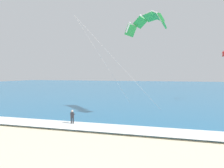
# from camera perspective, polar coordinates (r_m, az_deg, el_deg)

# --- Properties ---
(sea) EXTENTS (200.00, 120.00, 0.20)m
(sea) POSITION_cam_1_polar(r_m,az_deg,el_deg) (77.41, 11.89, -0.99)
(sea) COLOR teal
(sea) RESTS_ON ground
(surf_foam) EXTENTS (200.00, 2.88, 0.04)m
(surf_foam) POSITION_cam_1_polar(r_m,az_deg,el_deg) (19.25, 3.38, -13.03)
(surf_foam) COLOR white
(surf_foam) RESTS_ON sea
(surfboard) EXTENTS (0.87, 1.47, 0.09)m
(surfboard) POSITION_cam_1_polar(r_m,az_deg,el_deg) (21.62, -11.54, -11.80)
(surfboard) COLOR #239EC6
(surfboard) RESTS_ON ground
(kitesurfer) EXTENTS (0.63, 0.63, 1.69)m
(kitesurfer) POSITION_cam_1_polar(r_m,az_deg,el_deg) (21.42, -11.56, -9.43)
(kitesurfer) COLOR #232328
(kitesurfer) RESTS_ON ground
(kite_primary) EXTENTS (9.58, 9.64, 12.37)m
(kite_primary) POSITION_cam_1_polar(r_m,az_deg,el_deg) (27.26, 10.18, 17.60)
(kite_primary) COLOR green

